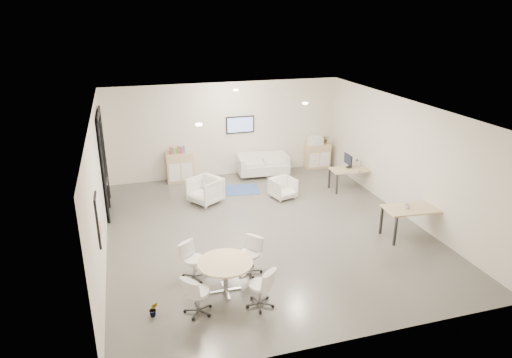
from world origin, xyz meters
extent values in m
cube|color=#55534E|center=(0.00, 0.00, -0.40)|extent=(8.00, 9.00, 0.80)
cube|color=white|center=(0.00, 0.00, 3.60)|extent=(8.00, 9.00, 0.80)
cube|color=silver|center=(0.00, 4.90, 1.60)|extent=(8.00, 0.80, 3.20)
cube|color=silver|center=(0.00, -4.90, 1.60)|extent=(8.00, 0.80, 3.20)
cube|color=silver|center=(-4.40, 0.00, 1.60)|extent=(0.80, 9.00, 3.20)
cube|color=silver|center=(4.40, 0.00, 1.60)|extent=(0.80, 9.00, 3.20)
cube|color=black|center=(-3.96, 2.50, 1.43)|extent=(0.02, 1.90, 2.85)
cube|color=black|center=(-3.94, 2.50, 2.81)|extent=(0.06, 1.90, 0.08)
cube|color=black|center=(-3.94, 1.59, 1.43)|extent=(0.06, 0.08, 2.85)
cube|color=black|center=(-3.94, 3.41, 1.43)|extent=(0.06, 0.08, 2.85)
cube|color=black|center=(-3.94, 2.65, 1.43)|extent=(0.06, 0.07, 2.85)
cube|color=#B2B2B7|center=(-3.90, 2.05, 1.05)|extent=(0.04, 0.60, 0.05)
cube|color=black|center=(-3.98, -1.60, 1.55)|extent=(0.04, 0.54, 1.04)
cube|color=white|center=(-3.95, -1.60, 1.55)|extent=(0.01, 0.46, 0.96)
cube|color=#D96A54|center=(-3.95, -1.60, 1.35)|extent=(0.01, 0.32, 0.30)
cube|color=black|center=(0.50, 4.46, 1.75)|extent=(0.98, 0.05, 0.58)
cube|color=#85A3E6|center=(0.50, 4.44, 1.75)|extent=(0.90, 0.01, 0.50)
cylinder|color=#FFEAC6|center=(-1.80, -1.00, 3.18)|extent=(0.14, 0.14, 0.03)
cylinder|color=#FFEAC6|center=(1.20, 0.50, 3.18)|extent=(0.14, 0.14, 0.03)
cylinder|color=#FFEAC6|center=(0.00, 3.00, 3.18)|extent=(0.14, 0.14, 0.03)
cube|color=#D1B17E|center=(-1.66, 4.25, 0.49)|extent=(0.87, 0.44, 0.98)
cube|color=white|center=(-1.86, 4.03, 0.39)|extent=(0.37, 0.02, 0.59)
cube|color=white|center=(-1.46, 4.03, 0.39)|extent=(0.37, 0.02, 0.59)
cube|color=#D1B17E|center=(3.33, 4.26, 0.44)|extent=(0.89, 0.41, 0.89)
cube|color=white|center=(3.13, 4.05, 0.35)|extent=(0.37, 0.02, 0.53)
cube|color=white|center=(3.54, 4.05, 0.35)|extent=(0.37, 0.02, 0.53)
cube|color=red|center=(-1.93, 4.25, 1.09)|extent=(0.04, 0.14, 0.22)
cube|color=#337FCC|center=(-1.86, 4.25, 1.09)|extent=(0.04, 0.14, 0.22)
cube|color=gold|center=(-1.80, 4.25, 1.09)|extent=(0.04, 0.14, 0.22)
cube|color=#4CB24C|center=(-1.73, 4.25, 1.09)|extent=(0.04, 0.14, 0.22)
cube|color=#CC6619|center=(-1.67, 4.25, 1.09)|extent=(0.04, 0.14, 0.22)
cube|color=purple|center=(-1.60, 4.25, 1.09)|extent=(0.04, 0.14, 0.22)
cube|color=#E54C7F|center=(-1.54, 4.25, 1.09)|extent=(0.04, 0.14, 0.22)
cube|color=teal|center=(-1.47, 4.25, 1.09)|extent=(0.04, 0.14, 0.22)
cube|color=white|center=(3.23, 4.26, 1.02)|extent=(0.49, 0.42, 0.27)
cube|color=white|center=(3.23, 4.26, 1.18)|extent=(0.37, 0.31, 0.06)
cube|color=silver|center=(1.19, 4.01, 0.27)|extent=(1.79, 0.99, 0.32)
cube|color=silver|center=(1.19, 4.35, 0.59)|extent=(1.74, 0.32, 0.32)
cube|color=silver|center=(0.40, 4.01, 0.43)|extent=(0.21, 0.87, 0.65)
cube|color=silver|center=(1.98, 4.01, 0.43)|extent=(0.21, 0.87, 0.65)
cube|color=#2B4984|center=(-0.04, 2.93, 0.01)|extent=(1.50, 1.11, 0.01)
imported|color=silver|center=(-1.18, 2.22, 0.43)|extent=(1.11, 1.12, 0.86)
imported|color=silver|center=(1.16, 1.90, 0.35)|extent=(0.82, 0.79, 0.70)
cube|color=#D1B17E|center=(3.48, 1.98, 0.66)|extent=(1.35, 0.74, 0.04)
cube|color=black|center=(2.87, 1.70, 0.32)|extent=(0.05, 0.05, 0.64)
cube|color=black|center=(4.09, 1.70, 0.32)|extent=(0.05, 0.05, 0.64)
cube|color=black|center=(2.87, 2.26, 0.32)|extent=(0.05, 0.05, 0.64)
cube|color=black|center=(4.09, 2.26, 0.32)|extent=(0.05, 0.05, 0.64)
cube|color=#D1B17E|center=(3.46, -1.39, 0.76)|extent=(1.56, 0.88, 0.04)
cube|color=black|center=(2.77, -1.71, 0.37)|extent=(0.05, 0.05, 0.74)
cube|color=black|center=(4.16, -1.71, 0.37)|extent=(0.05, 0.05, 0.74)
cube|color=black|center=(2.77, -1.07, 0.37)|extent=(0.05, 0.05, 0.74)
cube|color=black|center=(4.16, -1.07, 0.37)|extent=(0.05, 0.05, 0.74)
cylinder|color=black|center=(3.48, 2.13, 0.69)|extent=(0.20, 0.20, 0.02)
cube|color=black|center=(3.48, 2.13, 0.81)|extent=(0.04, 0.03, 0.24)
cube|color=black|center=(3.43, 2.13, 0.96)|extent=(0.03, 0.50, 0.32)
cylinder|color=#D1B17E|center=(-1.63, -2.44, 0.67)|extent=(1.13, 1.13, 0.04)
cylinder|color=#B2B2B7|center=(-1.63, -2.44, 0.32)|extent=(0.10, 0.10, 0.65)
cube|color=#B2B2B7|center=(-1.63, -2.44, 0.01)|extent=(0.66, 0.06, 0.03)
cube|color=#B2B2B7|center=(-1.63, -2.44, 0.01)|extent=(0.06, 0.66, 0.03)
imported|color=#3F7F3F|center=(3.63, 4.29, 1.00)|extent=(0.32, 0.34, 0.23)
imported|color=#3F7F3F|center=(-3.11, -2.85, 0.07)|extent=(0.20, 0.33, 0.14)
imported|color=white|center=(3.26, -1.37, 0.85)|extent=(0.16, 0.14, 0.14)
camera|label=1|loc=(-3.30, -10.26, 5.43)|focal=32.00mm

